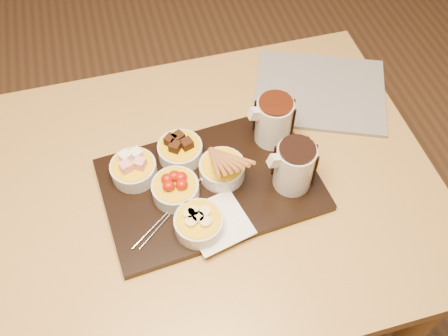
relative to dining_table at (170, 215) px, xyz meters
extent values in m
plane|color=brown|center=(0.00, 0.00, -0.65)|extent=(5.00, 5.00, 0.00)
cube|color=#B48A43|center=(0.00, 0.00, 0.08)|extent=(1.20, 0.80, 0.04)
cylinder|color=#B48A43|center=(0.54, 0.34, -0.30)|extent=(0.06, 0.06, 0.71)
cylinder|color=#B48A43|center=(0.54, -0.34, -0.30)|extent=(0.06, 0.06, 0.71)
cube|color=black|center=(0.10, -0.01, 0.11)|extent=(0.48, 0.34, 0.02)
cube|color=white|center=(0.09, -0.11, 0.12)|extent=(0.14, 0.14, 0.00)
cylinder|color=beige|center=(-0.06, 0.05, 0.14)|extent=(0.10, 0.10, 0.04)
cylinder|color=beige|center=(0.05, 0.07, 0.14)|extent=(0.10, 0.10, 0.04)
cylinder|color=beige|center=(0.02, -0.02, 0.14)|extent=(0.10, 0.10, 0.04)
cylinder|color=beige|center=(0.13, 0.00, 0.14)|extent=(0.10, 0.10, 0.04)
cylinder|color=beige|center=(0.05, -0.12, 0.14)|extent=(0.10, 0.10, 0.04)
cylinder|color=silver|center=(0.27, -0.06, 0.17)|extent=(0.09, 0.09, 0.11)
cylinder|color=silver|center=(0.27, 0.07, 0.17)|extent=(0.09, 0.09, 0.11)
cube|color=beige|center=(0.44, 0.19, 0.10)|extent=(0.40, 0.37, 0.01)
camera|label=1|loc=(-0.03, -0.61, 1.02)|focal=40.00mm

